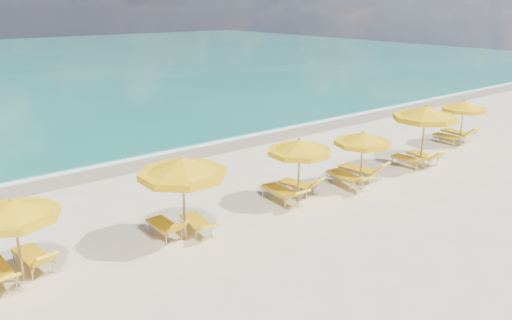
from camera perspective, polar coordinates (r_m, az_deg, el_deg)
ground_plane at (r=16.85m, az=3.17°, el=-5.11°), size 120.00×120.00×0.00m
wet_sand_band at (r=22.59m, az=-9.29°, el=0.67°), size 120.00×2.60×0.01m
foam_line at (r=23.27m, az=-10.26°, el=1.12°), size 120.00×1.20×0.03m
whitecap_far at (r=40.58m, az=-10.95°, el=8.11°), size 18.00×0.30×0.05m
umbrella_1 at (r=13.00m, az=-26.03°, el=-5.24°), size 2.25×2.25×2.17m
umbrella_2 at (r=13.81m, az=-8.40°, el=-0.96°), size 3.23×3.23×2.52m
umbrella_3 at (r=16.60m, az=4.99°, el=1.44°), size 2.89×2.89×2.22m
umbrella_4 at (r=18.35m, az=12.10°, el=2.33°), size 2.17×2.17×2.10m
umbrella_5 at (r=21.13m, az=18.80°, el=5.03°), size 3.31×3.31×2.62m
umbrella_6 at (r=25.49m, az=22.66°, el=5.67°), size 2.37×2.37×2.13m
lounger_1_right at (r=14.11m, az=-24.06°, el=-10.52°), size 0.79×1.79×0.80m
lounger_2_left at (r=14.82m, az=-10.36°, el=-7.85°), size 0.59×1.63×0.78m
lounger_2_right at (r=14.95m, az=-6.80°, el=-7.47°), size 0.77×1.74×0.63m
lounger_3_left at (r=16.98m, az=2.92°, el=-4.07°), size 0.74×1.98×0.79m
lounger_3_right at (r=17.74m, az=4.84°, el=-3.20°), size 0.90×1.76×0.81m
lounger_4_left at (r=18.66m, az=10.18°, el=-2.29°), size 0.87×2.07×0.74m
lounger_4_right at (r=19.49m, az=11.76°, el=-1.50°), size 0.96×1.98×0.91m
lounger_5_left at (r=21.47m, az=17.02°, el=-0.22°), size 0.69×1.71×0.76m
lounger_5_right at (r=22.13m, az=18.54°, el=0.18°), size 0.79×1.75×0.79m
lounger_6_left at (r=25.65m, az=21.06°, el=2.22°), size 0.58×1.73×0.64m
lounger_6_right at (r=26.46m, az=22.01°, el=2.63°), size 0.76×1.89×0.87m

